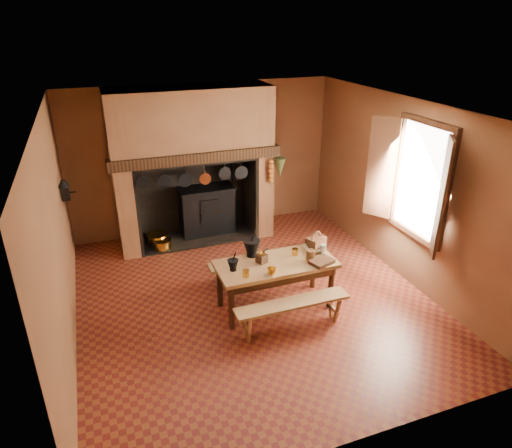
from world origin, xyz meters
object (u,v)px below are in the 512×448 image
(bench_front, at_px, (292,309))
(coffee_grinder, at_px, (262,258))
(iron_range, at_px, (207,209))
(mixing_bowl, at_px, (314,249))
(work_table, at_px, (276,269))
(wicker_basket, at_px, (316,241))

(bench_front, distance_m, coffee_grinder, 0.83)
(iron_range, bearing_deg, mixing_bowl, -70.30)
(coffee_grinder, bearing_deg, iron_range, 69.45)
(work_table, xyz_separation_m, bench_front, (0.00, -0.59, -0.28))
(mixing_bowl, xyz_separation_m, wicker_basket, (0.08, 0.11, 0.05))
(work_table, height_order, bench_front, work_table)
(work_table, relative_size, bench_front, 1.07)
(bench_front, height_order, wicker_basket, wicker_basket)
(bench_front, relative_size, coffee_grinder, 7.82)
(work_table, distance_m, wicker_basket, 0.80)
(wicker_basket, bearing_deg, mixing_bowl, -150.33)
(iron_range, relative_size, mixing_bowl, 5.39)
(iron_range, relative_size, work_table, 0.95)
(bench_front, distance_m, wicker_basket, 1.21)
(iron_range, bearing_deg, bench_front, -85.16)
(bench_front, bearing_deg, wicker_basket, 48.02)
(iron_range, distance_m, work_table, 2.78)
(iron_range, xyz_separation_m, wicker_basket, (1.02, -2.53, 0.33))
(work_table, bearing_deg, coffee_grinder, 160.41)
(work_table, xyz_separation_m, coffee_grinder, (-0.19, 0.07, 0.19))
(iron_range, bearing_deg, wicker_basket, -67.93)
(iron_range, relative_size, coffee_grinder, 7.98)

